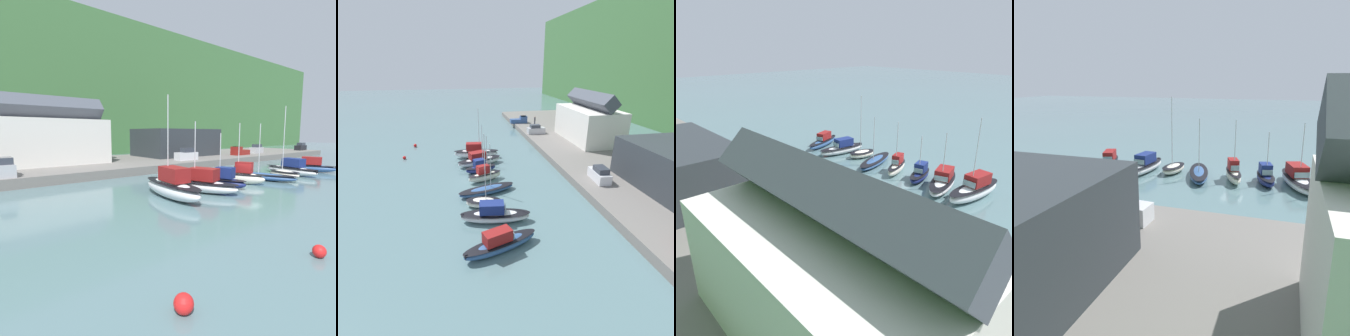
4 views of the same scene
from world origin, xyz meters
TOP-DOWN VIEW (x-y plane):
  - ground_plane at (0.00, 0.00)m, footprint 320.00×320.00m
  - quay_promenade at (0.00, 24.32)m, footprint 108.37×21.10m
  - moored_boat_0 at (-11.30, 0.73)m, footprint 3.34×8.77m
  - moored_boat_1 at (-7.34, 0.94)m, footprint 4.91×8.65m
  - moored_boat_2 at (-3.88, 0.81)m, footprint 3.15×5.63m
  - moored_boat_3 at (-0.22, 1.04)m, footprint 3.28×5.77m
  - moored_boat_4 at (4.02, 0.83)m, footprint 4.37×8.57m
  - moored_boat_5 at (7.62, -0.10)m, footprint 2.82×4.72m
  - moored_boat_6 at (11.26, 0.80)m, footprint 3.30×8.36m
  - moored_boat_7 at (16.47, 0.53)m, footprint 4.33×8.15m
  - parked_car_0 at (5.52, 17.20)m, footprint 4.31×2.08m
  - mooring_buoy_0 at (-13.15, -12.90)m, footprint 0.63×0.63m

SIDE VIEW (x-z plane):
  - ground_plane at x=0.00m, z-range 0.00..0.00m
  - mooring_buoy_0 at x=-13.15m, z-range 0.00..0.63m
  - moored_boat_4 at x=4.02m, z-range -3.11..4.13m
  - quay_promenade at x=0.00m, z-range 0.00..1.21m
  - moored_boat_5 at x=7.62m, z-range -4.18..5.41m
  - moored_boat_2 at x=-3.88m, z-range -2.18..3.86m
  - moored_boat_7 at x=16.47m, z-range -0.33..2.03m
  - moored_boat_6 at x=11.26m, z-range -0.34..2.09m
  - moored_boat_1 at x=-7.34m, z-range -2.69..4.51m
  - moored_boat_3 at x=-0.22m, z-range -2.63..4.57m
  - moored_boat_0 at x=-11.30m, z-range -3.65..5.86m
  - parked_car_0 at x=5.52m, z-range 1.05..3.21m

